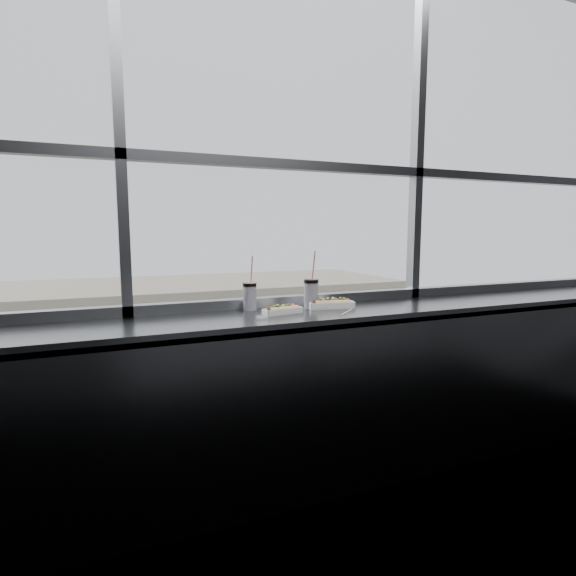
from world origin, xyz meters
name	(u,v)px	position (x,y,z in m)	size (l,w,h in m)	color
wall_back_lower	(288,385)	(0.00, 1.50, 0.55)	(6.00, 6.00, 0.00)	black
window_glass	(287,116)	(0.00, 1.52, 2.30)	(6.00, 6.00, 0.00)	silver
window_mullions	(288,116)	(0.00, 1.50, 2.30)	(6.00, 0.08, 2.40)	gray
counter	(306,317)	(0.00, 1.23, 1.07)	(6.00, 0.55, 0.06)	slate
counter_fascia	(325,415)	(0.00, 0.97, 0.55)	(6.00, 0.04, 1.04)	slate
hotdog_tray_left	(283,310)	(-0.16, 1.21, 1.12)	(0.25, 0.12, 0.06)	white
hotdog_tray_right	(331,304)	(0.20, 1.27, 1.13)	(0.30, 0.15, 0.07)	white
soda_cup_left	(250,294)	(-0.29, 1.42, 1.20)	(0.09, 0.09, 0.33)	white
soda_cup_right	(311,291)	(0.09, 1.34, 1.21)	(0.10, 0.10, 0.36)	white
loose_straw	(346,312)	(0.21, 1.10, 1.10)	(0.01, 0.01, 0.20)	white
wrapper	(262,317)	(-0.32, 1.12, 1.11)	(0.09, 0.06, 0.02)	silver
plaza_ground	(118,359)	(0.00, 45.00, -11.00)	(120.00, 120.00, 0.00)	gray
street_asphalt	(136,480)	(0.00, 21.50, -10.97)	(80.00, 10.00, 0.06)	black
far_sidewalk	(127,420)	(0.00, 29.50, -10.98)	(80.00, 6.00, 0.04)	gray
far_building	(118,331)	(0.00, 39.50, -7.00)	(50.00, 14.00, 8.00)	gray
car_far_c	(328,398)	(13.10, 25.50, -9.98)	(5.75, 2.39, 1.92)	#AFAEAA
car_near_c	(185,494)	(1.82, 17.50, -9.85)	(6.53, 2.72, 2.18)	maroon
car_near_d	(307,468)	(7.73, 17.50, -9.93)	(6.04, 2.52, 2.01)	#ADADAD
car_far_b	(185,421)	(3.22, 25.50, -10.01)	(5.60, 2.33, 1.87)	maroon
pedestrian_a	(22,417)	(-6.07, 29.80, -9.92)	(0.92, 0.69, 2.07)	#66605B
pedestrian_d	(263,387)	(9.53, 28.93, -9.85)	(0.99, 0.74, 2.22)	#66605B
pedestrian_b	(136,397)	(0.72, 30.63, -9.93)	(0.92, 0.69, 2.06)	#66605B
tree_center	(143,376)	(1.16, 29.50, -8.08)	(2.75, 2.75, 4.30)	#47382B
tree_right	(269,350)	(10.21, 29.50, -7.25)	(3.53, 3.53, 5.52)	#47382B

